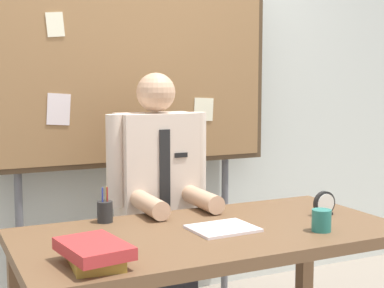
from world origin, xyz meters
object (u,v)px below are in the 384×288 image
at_px(book_stack, 94,253).
at_px(open_notebook, 223,228).
at_px(desk, 211,250).
at_px(person, 158,218).
at_px(bulletin_board, 131,74).
at_px(desk_clock, 324,204).
at_px(pen_holder, 105,211).
at_px(coffee_mug, 321,220).

bearing_deg(book_stack, open_notebook, 19.12).
height_order(desk, open_notebook, open_notebook).
bearing_deg(open_notebook, desk, 157.22).
height_order(person, book_stack, person).
distance_m(bulletin_board, desk_clock, 1.32).
bearing_deg(pen_holder, person, 37.84).
height_order(bulletin_board, coffee_mug, bulletin_board).
relative_size(desk, coffee_mug, 17.59).
xyz_separation_m(desk, pen_holder, (-0.37, 0.32, 0.14)).
relative_size(bulletin_board, coffee_mug, 21.29).
height_order(bulletin_board, open_notebook, bulletin_board).
xyz_separation_m(open_notebook, desk_clock, (0.56, 0.02, 0.05)).
relative_size(bulletin_board, book_stack, 6.48).
height_order(bulletin_board, book_stack, bulletin_board).
distance_m(person, book_stack, 1.03).
xyz_separation_m(book_stack, coffee_mug, (0.99, 0.02, 0.00)).
distance_m(desk, open_notebook, 0.11).
relative_size(desk, bulletin_board, 0.83).
xyz_separation_m(bulletin_board, desk_clock, (0.61, -1.00, -0.62)).
bearing_deg(desk, bulletin_board, 90.01).
bearing_deg(desk, open_notebook, -22.78).
relative_size(bulletin_board, desk_clock, 17.33).
xyz_separation_m(open_notebook, coffee_mug, (0.37, -0.20, 0.04)).
relative_size(desk_clock, pen_holder, 0.71).
bearing_deg(open_notebook, pen_holder, 140.77).
bearing_deg(desk_clock, bulletin_board, 121.26).
bearing_deg(open_notebook, bulletin_board, 92.67).
distance_m(open_notebook, pen_holder, 0.54).
relative_size(open_notebook, coffee_mug, 2.90).
height_order(desk, coffee_mug, coffee_mug).
relative_size(person, bulletin_board, 0.71).
height_order(person, coffee_mug, person).
xyz_separation_m(open_notebook, pen_holder, (-0.42, 0.34, 0.04)).
bearing_deg(desk_clock, coffee_mug, -131.00).
bearing_deg(desk, person, 90.00).
distance_m(person, pen_holder, 0.49).
distance_m(book_stack, open_notebook, 0.66).
height_order(person, desk_clock, person).
distance_m(person, coffee_mug, 0.93).
bearing_deg(person, book_stack, -124.23).
distance_m(desk, desk_clock, 0.62).
xyz_separation_m(desk_clock, coffee_mug, (-0.19, -0.22, -0.01)).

